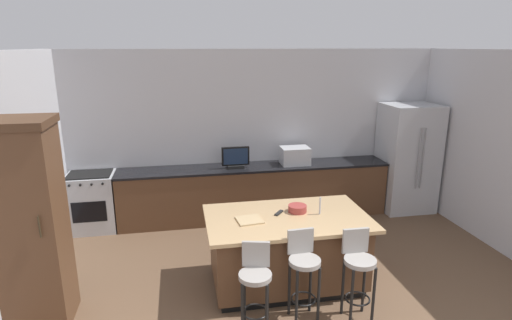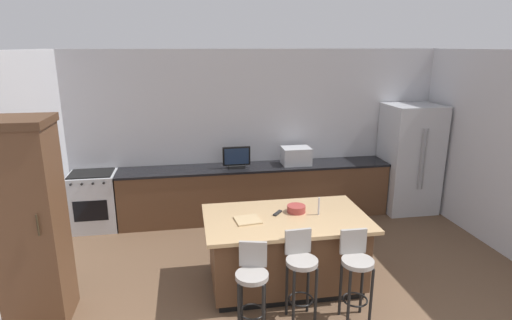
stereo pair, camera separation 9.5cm
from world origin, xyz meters
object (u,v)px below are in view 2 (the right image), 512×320
object	(u,v)px
kitchen_island	(285,250)
range_oven	(94,201)
cabinet_tower	(30,220)
bar_stool_right	(356,268)
microwave	(296,156)
tv_remote	(278,213)
tv_monitor	(236,158)
fruit_bowl	(296,209)
refrigerator	(409,158)
bar_stool_center	(301,268)
bar_stool_left	(252,281)
cutting_board	(248,220)

from	to	relation	value
kitchen_island	range_oven	world-z (taller)	range_oven
cabinet_tower	bar_stool_right	size ratio (longest dim) A/B	2.20
microwave	tv_remote	xyz separation A→B (m)	(-0.78, -2.04, -0.16)
tv_monitor	fruit_bowl	size ratio (longest dim) A/B	2.01
tv_remote	bar_stool_right	bearing A→B (deg)	-14.85
refrigerator	fruit_bowl	xyz separation A→B (m)	(-2.60, -1.93, -0.01)
cabinet_tower	tv_monitor	size ratio (longest dim) A/B	4.86
cabinet_tower	fruit_bowl	size ratio (longest dim) A/B	9.78
kitchen_island	fruit_bowl	size ratio (longest dim) A/B	8.64
range_oven	fruit_bowl	distance (m)	3.51
tv_remote	bar_stool_center	bearing A→B (deg)	-45.03
kitchen_island	bar_stool_left	bearing A→B (deg)	-124.30
tv_monitor	fruit_bowl	distance (m)	2.04
kitchen_island	tv_remote	distance (m)	0.47
bar_stool_center	tv_remote	xyz separation A→B (m)	(-0.08, 0.80, 0.31)
tv_monitor	cutting_board	size ratio (longest dim) A/B	1.58
fruit_bowl	bar_stool_center	bearing A→B (deg)	-101.15
tv_monitor	bar_stool_left	size ratio (longest dim) A/B	0.48
microwave	fruit_bowl	xyz separation A→B (m)	(-0.54, -2.02, -0.12)
kitchen_island	cutting_board	xyz separation A→B (m)	(-0.47, -0.04, 0.45)
cabinet_tower	bar_stool_left	world-z (taller)	cabinet_tower
range_oven	tv_monitor	distance (m)	2.41
refrigerator	bar_stool_left	size ratio (longest dim) A/B	2.00
kitchen_island	fruit_bowl	distance (m)	0.53
tv_monitor	bar_stool_left	xyz separation A→B (m)	(-0.20, -2.89, -0.52)
kitchen_island	tv_monitor	size ratio (longest dim) A/B	4.29
cabinet_tower	cutting_board	xyz separation A→B (m)	(2.31, 0.17, -0.24)
fruit_bowl	tv_remote	distance (m)	0.24
range_oven	bar_stool_right	size ratio (longest dim) A/B	0.93
bar_stool_center	tv_remote	world-z (taller)	bar_stool_center
kitchen_island	bar_stool_left	size ratio (longest dim) A/B	2.05
refrigerator	range_oven	size ratio (longest dim) A/B	2.02
refrigerator	tv_monitor	xyz separation A→B (m)	(-3.10, 0.04, 0.13)
fruit_bowl	cutting_board	bearing A→B (deg)	-165.86
range_oven	cutting_board	size ratio (longest dim) A/B	3.26
kitchen_island	range_oven	bearing A→B (deg)	141.18
tv_remote	cutting_board	xyz separation A→B (m)	(-0.39, -0.14, -0.00)
cabinet_tower	bar_stool_center	bearing A→B (deg)	-9.98
bar_stool_left	tv_remote	size ratio (longest dim) A/B	5.65
bar_stool_right	kitchen_island	bearing A→B (deg)	126.26
bar_stool_right	tv_remote	size ratio (longest dim) A/B	5.96
bar_stool_left	bar_stool_center	bearing A→B (deg)	24.64
kitchen_island	bar_stool_center	size ratio (longest dim) A/B	1.95
bar_stool_left	tv_remote	xyz separation A→B (m)	(0.46, 0.90, 0.34)
microwave	range_oven	bearing A→B (deg)	-179.98
tv_monitor	cabinet_tower	bearing A→B (deg)	-136.76
cabinet_tower	bar_stool_left	bearing A→B (deg)	-14.87
cabinet_tower	bar_stool_right	world-z (taller)	cabinet_tower
microwave	fruit_bowl	world-z (taller)	microwave
bar_stool_center	bar_stool_right	bearing A→B (deg)	-13.77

